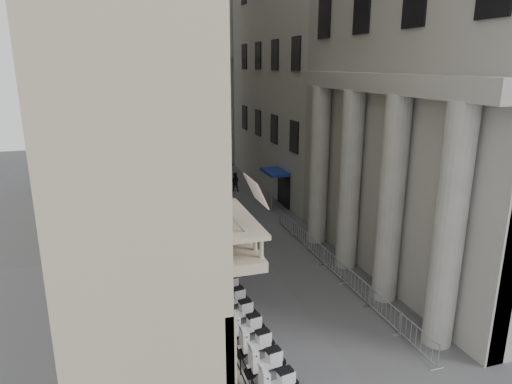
% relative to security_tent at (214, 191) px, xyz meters
% --- Properties ---
extents(far_building, '(22.00, 10.00, 30.00)m').
position_rel_security_tent_xyz_m(far_building, '(1.59, 25.22, 12.38)').
color(far_building, beige).
rests_on(far_building, ground).
extents(iron_fence, '(0.30, 28.00, 1.40)m').
position_rel_security_tent_xyz_m(iron_fence, '(-2.71, -4.78, -2.62)').
color(iron_fence, black).
rests_on(iron_fence, ground).
extents(blue_awning, '(1.60, 3.00, 3.00)m').
position_rel_security_tent_xyz_m(blue_awning, '(5.74, 3.22, -2.62)').
color(blue_awning, navy).
rests_on(blue_awning, ground).
extents(scooter_2, '(1.47, 0.76, 1.50)m').
position_rel_security_tent_xyz_m(scooter_2, '(-1.66, -16.60, -2.62)').
color(scooter_2, white).
rests_on(scooter_2, ground).
extents(scooter_3, '(1.47, 0.76, 1.50)m').
position_rel_security_tent_xyz_m(scooter_3, '(-1.66, -15.34, -2.62)').
color(scooter_3, white).
rests_on(scooter_3, ground).
extents(scooter_4, '(1.47, 0.76, 1.50)m').
position_rel_security_tent_xyz_m(scooter_4, '(-1.66, -14.07, -2.62)').
color(scooter_4, white).
rests_on(scooter_4, ground).
extents(scooter_5, '(1.47, 0.76, 1.50)m').
position_rel_security_tent_xyz_m(scooter_5, '(-1.66, -12.81, -2.62)').
color(scooter_5, white).
rests_on(scooter_5, ground).
extents(scooter_6, '(1.47, 0.76, 1.50)m').
position_rel_security_tent_xyz_m(scooter_6, '(-1.66, -11.54, -2.62)').
color(scooter_6, white).
rests_on(scooter_6, ground).
extents(scooter_7, '(1.47, 0.76, 1.50)m').
position_rel_security_tent_xyz_m(scooter_7, '(-1.66, -10.27, -2.62)').
color(scooter_7, white).
rests_on(scooter_7, ground).
extents(scooter_8, '(1.47, 0.76, 1.50)m').
position_rel_security_tent_xyz_m(scooter_8, '(-1.66, -9.01, -2.62)').
color(scooter_8, white).
rests_on(scooter_8, ground).
extents(scooter_9, '(1.47, 0.76, 1.50)m').
position_rel_security_tent_xyz_m(scooter_9, '(-1.66, -7.74, -2.62)').
color(scooter_9, white).
rests_on(scooter_9, ground).
extents(scooter_10, '(1.47, 0.76, 1.50)m').
position_rel_security_tent_xyz_m(scooter_10, '(-1.66, -6.47, -2.62)').
color(scooter_10, white).
rests_on(scooter_10, ground).
extents(scooter_11, '(1.47, 0.76, 1.50)m').
position_rel_security_tent_xyz_m(scooter_11, '(-1.66, -5.21, -2.62)').
color(scooter_11, white).
rests_on(scooter_11, ground).
extents(scooter_12, '(1.47, 0.76, 1.50)m').
position_rel_security_tent_xyz_m(scooter_12, '(-1.66, -3.94, -2.62)').
color(scooter_12, white).
rests_on(scooter_12, ground).
extents(scooter_13, '(1.47, 0.76, 1.50)m').
position_rel_security_tent_xyz_m(scooter_13, '(-1.66, -2.68, -2.62)').
color(scooter_13, white).
rests_on(scooter_13, ground).
extents(scooter_14, '(1.47, 0.76, 1.50)m').
position_rel_security_tent_xyz_m(scooter_14, '(-1.66, -1.41, -2.62)').
color(scooter_14, white).
rests_on(scooter_14, ground).
extents(scooter_15, '(1.47, 0.76, 1.50)m').
position_rel_security_tent_xyz_m(scooter_15, '(-1.66, -0.14, -2.62)').
color(scooter_15, white).
rests_on(scooter_15, ground).
extents(barrier_0, '(0.60, 2.40, 1.10)m').
position_rel_security_tent_xyz_m(barrier_0, '(4.67, -17.13, -2.62)').
color(barrier_0, '#AFB2B7').
rests_on(barrier_0, ground).
extents(barrier_1, '(0.60, 2.40, 1.10)m').
position_rel_security_tent_xyz_m(barrier_1, '(4.67, -14.63, -2.62)').
color(barrier_1, '#AFB2B7').
rests_on(barrier_1, ground).
extents(barrier_2, '(0.60, 2.40, 1.10)m').
position_rel_security_tent_xyz_m(barrier_2, '(4.67, -12.13, -2.62)').
color(barrier_2, '#AFB2B7').
rests_on(barrier_2, ground).
extents(barrier_3, '(0.60, 2.40, 1.10)m').
position_rel_security_tent_xyz_m(barrier_3, '(4.67, -9.63, -2.62)').
color(barrier_3, '#AFB2B7').
rests_on(barrier_3, ground).
extents(barrier_4, '(0.60, 2.40, 1.10)m').
position_rel_security_tent_xyz_m(barrier_4, '(4.67, -7.13, -2.62)').
color(barrier_4, '#AFB2B7').
rests_on(barrier_4, ground).
extents(barrier_5, '(0.60, 2.40, 1.10)m').
position_rel_security_tent_xyz_m(barrier_5, '(4.67, -4.63, -2.62)').
color(barrier_5, '#AFB2B7').
rests_on(barrier_5, ground).
extents(barrier_6, '(0.60, 2.40, 1.10)m').
position_rel_security_tent_xyz_m(barrier_6, '(4.67, -2.13, -2.62)').
color(barrier_6, '#AFB2B7').
rests_on(barrier_6, ground).
extents(security_tent, '(3.86, 3.86, 3.13)m').
position_rel_security_tent_xyz_m(security_tent, '(0.00, 0.00, 0.00)').
color(security_tent, white).
rests_on(security_tent, ground).
extents(street_lamp, '(2.62, 1.30, 8.61)m').
position_rel_security_tent_xyz_m(street_lamp, '(-1.45, 5.36, 2.54)').
color(street_lamp, gray).
rests_on(street_lamp, ground).
extents(info_kiosk, '(0.47, 0.91, 1.86)m').
position_rel_security_tent_xyz_m(info_kiosk, '(-2.60, -3.75, -1.68)').
color(info_kiosk, black).
rests_on(info_kiosk, ground).
extents(pedestrian_a, '(0.75, 0.60, 1.80)m').
position_rel_security_tent_xyz_m(pedestrian_a, '(1.53, 4.81, -1.72)').
color(pedestrian_a, '#0D1337').
rests_on(pedestrian_a, ground).
extents(pedestrian_b, '(1.02, 0.91, 1.74)m').
position_rel_security_tent_xyz_m(pedestrian_b, '(3.83, 8.73, -1.75)').
color(pedestrian_b, black).
rests_on(pedestrian_b, ground).
extents(pedestrian_c, '(1.17, 1.07, 2.00)m').
position_rel_security_tent_xyz_m(pedestrian_c, '(1.60, 12.04, -1.62)').
color(pedestrian_c, black).
rests_on(pedestrian_c, ground).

